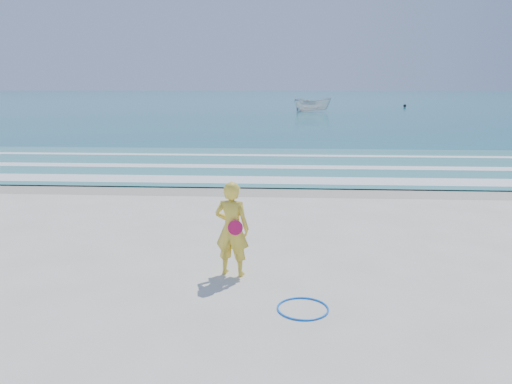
{
  "coord_description": "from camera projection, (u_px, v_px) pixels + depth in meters",
  "views": [
    {
      "loc": [
        1.23,
        -7.27,
        3.49
      ],
      "look_at": [
        0.58,
        4.0,
        1.0
      ],
      "focal_mm": 35.0,
      "sensor_mm": 36.0,
      "label": 1
    }
  ],
  "objects": [
    {
      "name": "ground",
      "position": [
        205.0,
        307.0,
        7.91
      ],
      "size": [
        400.0,
        400.0,
        0.0
      ],
      "primitive_type": "plane",
      "color": "silver",
      "rests_on": "ground"
    },
    {
      "name": "wet_sand",
      "position": [
        247.0,
        189.0,
        16.69
      ],
      "size": [
        400.0,
        2.4,
        0.0
      ],
      "primitive_type": "cube",
      "color": "#B2A893",
      "rests_on": "ground"
    },
    {
      "name": "ocean",
      "position": [
        280.0,
        98.0,
        110.27
      ],
      "size": [
        400.0,
        190.0,
        0.04
      ],
      "primitive_type": "cube",
      "color": "#19727F",
      "rests_on": "ground"
    },
    {
      "name": "shallow",
      "position": [
        256.0,
        164.0,
        21.55
      ],
      "size": [
        400.0,
        10.0,
        0.01
      ],
      "primitive_type": "cube",
      "color": "#59B7AD",
      "rests_on": "ocean"
    },
    {
      "name": "foam_near",
      "position": [
        250.0,
        180.0,
        17.94
      ],
      "size": [
        400.0,
        1.4,
        0.01
      ],
      "primitive_type": "cube",
      "color": "white",
      "rests_on": "shallow"
    },
    {
      "name": "foam_mid",
      "position": [
        255.0,
        167.0,
        20.77
      ],
      "size": [
        400.0,
        0.9,
        0.01
      ],
      "primitive_type": "cube",
      "color": "white",
      "rests_on": "shallow"
    },
    {
      "name": "foam_far",
      "position": [
        259.0,
        155.0,
        23.99
      ],
      "size": [
        400.0,
        0.6,
        0.01
      ],
      "primitive_type": "cube",
      "color": "white",
      "rests_on": "shallow"
    },
    {
      "name": "hoop",
      "position": [
        303.0,
        308.0,
        7.83
      ],
      "size": [
        0.85,
        0.85,
        0.03
      ],
      "primitive_type": "torus",
      "rotation": [
        0.0,
        0.0,
        -0.03
      ],
      "color": "blue",
      "rests_on": "ground"
    },
    {
      "name": "boat",
      "position": [
        313.0,
        105.0,
        59.17
      ],
      "size": [
        4.49,
        2.04,
        1.68
      ],
      "primitive_type": "imported",
      "rotation": [
        0.0,
        0.0,
        1.48
      ],
      "color": "silver",
      "rests_on": "ocean"
    },
    {
      "name": "buoy",
      "position": [
        405.0,
        106.0,
        70.27
      ],
      "size": [
        0.42,
        0.42,
        0.42
      ],
      "primitive_type": "sphere",
      "color": "black",
      "rests_on": "ocean"
    },
    {
      "name": "woman",
      "position": [
        232.0,
        229.0,
        9.08
      ],
      "size": [
        0.72,
        0.56,
        1.76
      ],
      "color": "yellow",
      "rests_on": "ground"
    }
  ]
}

